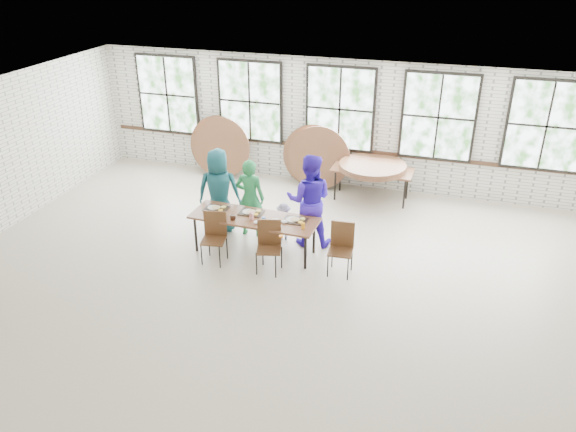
{
  "coord_description": "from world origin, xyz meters",
  "views": [
    {
      "loc": [
        2.59,
        -7.95,
        5.42
      ],
      "look_at": [
        0.0,
        0.4,
        1.05
      ],
      "focal_mm": 35.0,
      "sensor_mm": 36.0,
      "label": 1
    }
  ],
  "objects_px": {
    "dining_table": "(254,220)",
    "storage_table": "(372,171)",
    "chair_near_right": "(269,241)",
    "chair_near_left": "(215,233)"
  },
  "relations": [
    {
      "from": "chair_near_left",
      "to": "storage_table",
      "type": "height_order",
      "value": "chair_near_left"
    },
    {
      "from": "chair_near_left",
      "to": "storage_table",
      "type": "relative_size",
      "value": 0.52
    },
    {
      "from": "storage_table",
      "to": "chair_near_right",
      "type": "bearing_deg",
      "value": -108.1
    },
    {
      "from": "chair_near_right",
      "to": "storage_table",
      "type": "bearing_deg",
      "value": 54.8
    },
    {
      "from": "dining_table",
      "to": "storage_table",
      "type": "xyz_separation_m",
      "value": [
        1.7,
        3.04,
        -0.0
      ]
    },
    {
      "from": "dining_table",
      "to": "storage_table",
      "type": "bearing_deg",
      "value": 62.99
    },
    {
      "from": "chair_near_left",
      "to": "chair_near_right",
      "type": "distance_m",
      "value": 1.06
    },
    {
      "from": "dining_table",
      "to": "chair_near_left",
      "type": "bearing_deg",
      "value": -139.88
    },
    {
      "from": "chair_near_right",
      "to": "storage_table",
      "type": "relative_size",
      "value": 0.52
    },
    {
      "from": "dining_table",
      "to": "chair_near_right",
      "type": "distance_m",
      "value": 0.68
    }
  ]
}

